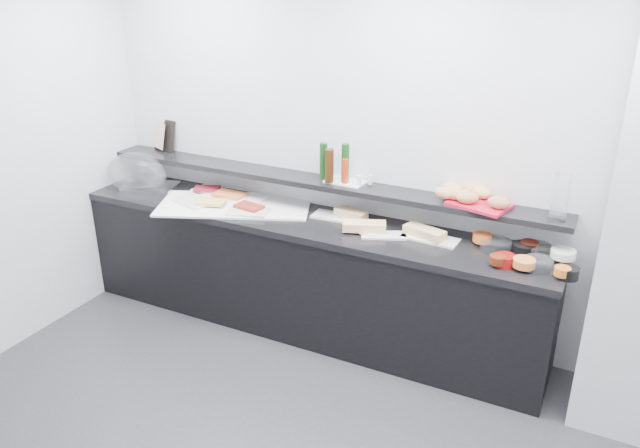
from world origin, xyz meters
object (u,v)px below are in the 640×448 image
at_px(sandwich_plate_mid, 384,235).
at_px(carafe, 560,198).
at_px(framed_print, 165,135).
at_px(condiment_tray, 346,182).
at_px(cloche_base, 151,187).
at_px(bread_tray, 479,204).

xyz_separation_m(sandwich_plate_mid, carafe, (1.06, 0.18, 0.39)).
bearing_deg(framed_print, carafe, 10.31).
bearing_deg(condiment_tray, framed_print, -178.84).
distance_m(cloche_base, condiment_tray, 1.67).
height_order(sandwich_plate_mid, framed_print, framed_print).
relative_size(cloche_base, bread_tray, 1.11).
bearing_deg(condiment_tray, cloche_base, -168.60).
relative_size(framed_print, carafe, 0.87).
relative_size(framed_print, condiment_tray, 0.91).
xyz_separation_m(cloche_base, bread_tray, (2.61, 0.18, 0.24)).
bearing_deg(sandwich_plate_mid, carafe, -14.43).
bearing_deg(framed_print, cloche_base, -66.07).
bearing_deg(carafe, sandwich_plate_mid, -170.62).
xyz_separation_m(framed_print, carafe, (3.16, -0.15, 0.02)).
distance_m(cloche_base, bread_tray, 2.63).
bearing_deg(carafe, framed_print, 177.33).
bearing_deg(bread_tray, framed_print, -168.63).
bearing_deg(sandwich_plate_mid, bread_tray, -4.13).
relative_size(sandwich_plate_mid, framed_print, 1.17).
distance_m(cloche_base, sandwich_plate_mid, 2.04).
bearing_deg(condiment_tray, sandwich_plate_mid, -27.49).
height_order(cloche_base, bread_tray, bread_tray).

